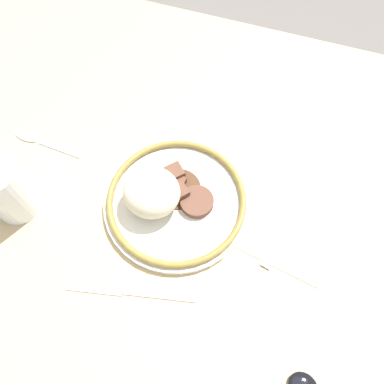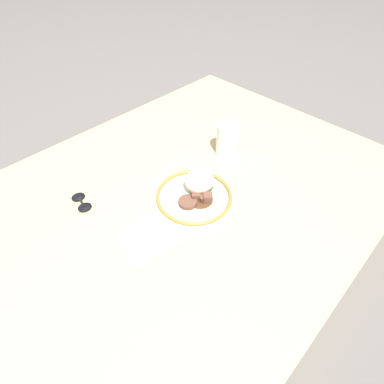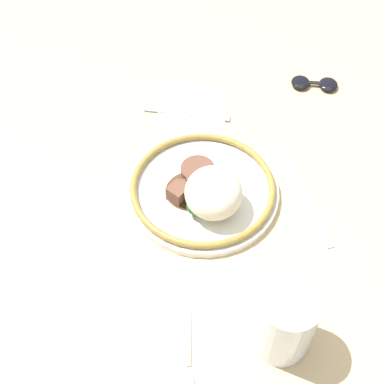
{
  "view_description": "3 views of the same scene",
  "coord_description": "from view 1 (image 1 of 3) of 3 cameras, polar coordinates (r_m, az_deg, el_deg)",
  "views": [
    {
      "loc": [
        -0.09,
        0.2,
        0.66
      ],
      "look_at": [
        0.0,
        -0.07,
        0.09
      ],
      "focal_mm": 35.0,
      "sensor_mm": 36.0,
      "label": 1
    },
    {
      "loc": [
        -0.46,
        -0.52,
        0.76
      ],
      "look_at": [
        0.01,
        -0.06,
        0.1
      ],
      "focal_mm": 28.0,
      "sensor_mm": 36.0,
      "label": 2
    },
    {
      "loc": [
        0.59,
        -0.1,
        0.77
      ],
      "look_at": [
        0.05,
        -0.07,
        0.08
      ],
      "focal_mm": 50.0,
      "sensor_mm": 36.0,
      "label": 3
    }
  ],
  "objects": [
    {
      "name": "knife",
      "position": [
        0.63,
        -9.99,
        -14.91
      ],
      "size": [
        0.21,
        0.06,
        0.0
      ],
      "rotation": [
        0.0,
        0.0,
        0.21
      ],
      "color": "#ADADB2",
      "rests_on": "dining_table"
    },
    {
      "name": "juice_glass",
      "position": [
        0.7,
        -26.39,
        0.14
      ],
      "size": [
        0.08,
        0.08,
        0.12
      ],
      "color": "orange",
      "rests_on": "dining_table"
    },
    {
      "name": "plate",
      "position": [
        0.66,
        -3.49,
        -0.83
      ],
      "size": [
        0.26,
        0.26,
        0.09
      ],
      "color": "silver",
      "rests_on": "dining_table"
    },
    {
      "name": "dining_table",
      "position": [
        0.68,
        -1.77,
        -7.25
      ],
      "size": [
        1.54,
        1.1,
        0.05
      ],
      "color": "tan",
      "rests_on": "ground"
    },
    {
      "name": "spoon",
      "position": [
        0.8,
        -22.91,
        7.29
      ],
      "size": [
        0.15,
        0.02,
        0.01
      ],
      "rotation": [
        0.0,
        0.0,
        -0.06
      ],
      "color": "#ADADB2",
      "rests_on": "dining_table"
    },
    {
      "name": "fork",
      "position": [
        0.67,
        13.51,
        -6.28
      ],
      "size": [
        0.05,
        0.17,
        0.0
      ],
      "rotation": [
        0.0,
        0.0,
        1.37
      ],
      "color": "#ADADB2",
      "rests_on": "napkin"
    },
    {
      "name": "ground_plane",
      "position": [
        0.7,
        -1.71,
        -7.89
      ],
      "size": [
        8.0,
        8.0,
        0.0
      ],
      "primitive_type": "plane",
      "color": "#5B5651"
    },
    {
      "name": "napkin",
      "position": [
        0.67,
        14.52,
        -6.17
      ],
      "size": [
        0.17,
        0.16,
        0.0
      ],
      "color": "white",
      "rests_on": "dining_table"
    }
  ]
}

